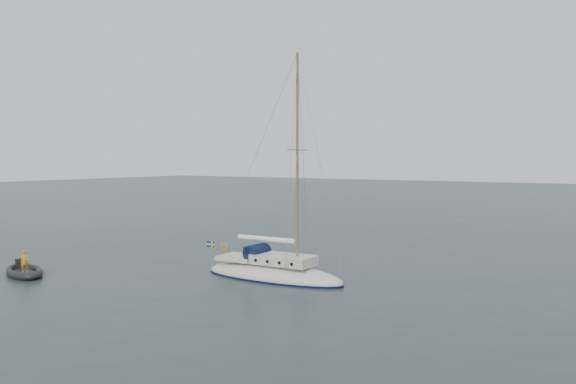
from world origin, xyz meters
The scene contains 4 objects.
ground centered at (0.00, 0.00, 0.00)m, with size 300.00×300.00×0.00m, color black.
sailboat centered at (-1.46, 0.18, 1.04)m, with size 9.63×2.88×13.71m.
dinghy centered at (-2.57, 0.23, 0.20)m, with size 3.13×1.41×0.45m.
rib centered at (-14.88, -7.20, 0.25)m, with size 4.21×1.91×1.57m.
Camera 1 is at (16.96, -27.12, 7.11)m, focal length 35.00 mm.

